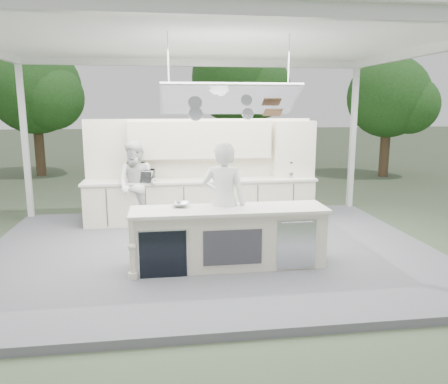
{
  "coord_description": "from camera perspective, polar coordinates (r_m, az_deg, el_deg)",
  "views": [
    {
      "loc": [
        -0.8,
        -7.51,
        2.66
      ],
      "look_at": [
        0.3,
        0.4,
        1.07
      ],
      "focal_mm": 35.0,
      "sensor_mm": 36.0,
      "label": 1
    }
  ],
  "objects": [
    {
      "name": "ground",
      "position": [
        8.0,
        -1.73,
        -8.15
      ],
      "size": [
        90.0,
        90.0,
        0.0
      ],
      "primitive_type": "plane",
      "color": "#3F4B34",
      "rests_on": "ground"
    },
    {
      "name": "stage_deck",
      "position": [
        7.98,
        -1.73,
        -7.74
      ],
      "size": [
        8.0,
        6.0,
        0.12
      ],
      "primitive_type": "cube",
      "color": "#56565A",
      "rests_on": "ground"
    },
    {
      "name": "tent",
      "position": [
        7.61,
        -1.87,
        19.19
      ],
      "size": [
        8.2,
        6.2,
        3.86
      ],
      "color": "white",
      "rests_on": "ground"
    },
    {
      "name": "demo_island",
      "position": [
        6.98,
        0.52,
        -5.93
      ],
      "size": [
        3.1,
        0.79,
        0.95
      ],
      "color": "#EAE6C7",
      "rests_on": "stage_deck"
    },
    {
      "name": "back_counter",
      "position": [
        9.66,
        -2.97,
        -1.08
      ],
      "size": [
        5.08,
        0.72,
        0.95
      ],
      "color": "#EAE6C7",
      "rests_on": "stage_deck"
    },
    {
      "name": "back_wall_unit",
      "position": [
        9.76,
        -0.53,
        4.87
      ],
      "size": [
        5.05,
        0.48,
        2.25
      ],
      "color": "#EAE6C7",
      "rests_on": "stage_deck"
    },
    {
      "name": "tree_cluster",
      "position": [
        17.3,
        -5.95,
        13.27
      ],
      "size": [
        19.55,
        9.4,
        5.85
      ],
      "color": "#4C3F26",
      "rests_on": "ground"
    },
    {
      "name": "head_chef",
      "position": [
        7.04,
        -0.02,
        -1.42
      ],
      "size": [
        0.83,
        0.67,
        1.99
      ],
      "primitive_type": "imported",
      "rotation": [
        0.0,
        0.0,
        2.84
      ],
      "color": "white",
      "rests_on": "stage_deck"
    },
    {
      "name": "sous_chef",
      "position": [
        9.22,
        -11.28,
        0.9
      ],
      "size": [
        1.09,
        0.98,
        1.83
      ],
      "primitive_type": "imported",
      "rotation": [
        0.0,
        0.0,
        -0.39
      ],
      "color": "silver",
      "rests_on": "stage_deck"
    },
    {
      "name": "toaster_oven",
      "position": [
        9.33,
        -10.55,
        2.08
      ],
      "size": [
        0.51,
        0.37,
        0.26
      ],
      "primitive_type": "imported",
      "rotation": [
        0.0,
        0.0,
        -0.1
      ],
      "color": "#ADAFB3",
      "rests_on": "back_counter"
    },
    {
      "name": "bowl_large",
      "position": [
        6.99,
        -5.68,
        -1.64
      ],
      "size": [
        0.34,
        0.34,
        0.07
      ],
      "primitive_type": "imported",
      "rotation": [
        0.0,
        0.0,
        -0.21
      ],
      "color": "silver",
      "rests_on": "demo_island"
    },
    {
      "name": "bowl_small",
      "position": [
        7.07,
        0.33,
        -1.41
      ],
      "size": [
        0.26,
        0.26,
        0.08
      ],
      "primitive_type": "imported",
      "rotation": [
        0.0,
        0.0,
        0.02
      ],
      "color": "silver",
      "rests_on": "demo_island"
    }
  ]
}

